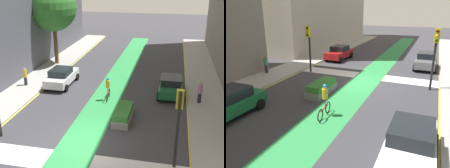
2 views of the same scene
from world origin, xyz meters
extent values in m
plane|color=#38383D|center=(0.00, 0.00, 0.00)|extent=(120.00, 120.00, 0.00)
cube|color=#2D8C47|center=(-0.35, 0.00, 0.00)|extent=(2.40, 60.00, 0.01)
cube|color=silver|center=(0.00, -2.00, 0.00)|extent=(12.00, 1.80, 0.01)
cube|color=#9E9E99|center=(7.50, 0.00, 0.07)|extent=(3.00, 60.00, 0.15)
cube|color=yellow|center=(6.00, 0.00, 0.01)|extent=(0.16, 60.00, 0.01)
cylinder|color=black|center=(5.12, -1.22, 2.10)|extent=(0.16, 0.16, 4.20)
cube|color=gold|center=(5.12, -1.02, 3.72)|extent=(0.35, 0.28, 0.95)
sphere|color=#3F0A0A|center=(5.12, -0.88, 4.02)|extent=(0.20, 0.20, 0.20)
sphere|color=yellow|center=(5.12, -0.88, 3.72)|extent=(0.20, 0.20, 0.20)
sphere|color=#0C3814|center=(5.12, -0.88, 3.42)|extent=(0.20, 0.20, 0.20)
cube|color=silver|center=(-4.85, 8.69, 0.67)|extent=(1.81, 4.20, 0.70)
cube|color=black|center=(-4.85, 8.49, 1.29)|extent=(1.60, 2.00, 0.55)
cylinder|color=black|center=(-5.76, 10.16, 0.32)|extent=(0.22, 0.64, 0.64)
cylinder|color=black|center=(-3.96, 10.16, 0.32)|extent=(0.22, 0.64, 0.64)
cylinder|color=black|center=(-5.75, 7.22, 0.32)|extent=(0.22, 0.64, 0.64)
cylinder|color=black|center=(-3.95, 7.22, 0.32)|extent=(0.22, 0.64, 0.64)
cube|color=#196033|center=(4.66, 8.55, 0.67)|extent=(1.82, 4.21, 0.70)
cube|color=black|center=(4.66, 8.35, 1.29)|extent=(1.61, 2.01, 0.55)
cylinder|color=black|center=(3.77, 10.02, 0.32)|extent=(0.22, 0.64, 0.64)
cylinder|color=black|center=(5.57, 10.01, 0.32)|extent=(0.22, 0.64, 0.64)
cylinder|color=black|center=(3.75, 7.08, 0.32)|extent=(0.22, 0.64, 0.64)
cylinder|color=black|center=(5.55, 7.07, 0.32)|extent=(0.22, 0.64, 0.64)
torus|color=black|center=(-0.18, 7.01, 0.34)|extent=(0.10, 0.68, 0.68)
torus|color=black|center=(-0.11, 5.96, 0.34)|extent=(0.10, 0.68, 0.68)
cylinder|color=red|center=(-0.14, 6.48, 0.52)|extent=(0.12, 0.95, 0.06)
cylinder|color=red|center=(-0.13, 6.33, 0.79)|extent=(0.05, 0.05, 0.50)
cylinder|color=gold|center=(-0.13, 6.33, 1.31)|extent=(0.32, 0.32, 0.55)
sphere|color=beige|center=(-0.13, 6.33, 1.70)|extent=(0.22, 0.22, 0.22)
sphere|color=#268CCC|center=(-0.13, 6.33, 1.74)|extent=(0.23, 0.23, 0.23)
cylinder|color=#262638|center=(6.83, 6.98, 0.54)|extent=(0.28, 0.28, 0.77)
cylinder|color=#BF72A5|center=(6.83, 6.98, 1.27)|extent=(0.34, 0.34, 0.69)
sphere|color=tan|center=(6.83, 6.98, 1.72)|extent=(0.22, 0.22, 0.22)
cylinder|color=#262638|center=(-7.82, 7.61, 0.51)|extent=(0.28, 0.28, 0.73)
cylinder|color=gold|center=(-7.82, 7.61, 1.20)|extent=(0.34, 0.34, 0.65)
sphere|color=tan|center=(-7.82, 7.61, 1.63)|extent=(0.21, 0.21, 0.21)
cylinder|color=brown|center=(-7.75, 14.50, 2.26)|extent=(0.36, 0.36, 4.21)
sphere|color=#2D6B28|center=(-7.75, 14.50, 6.07)|extent=(4.87, 4.87, 4.87)
cylinder|color=brown|center=(-7.67, 14.44, 2.30)|extent=(0.36, 0.36, 4.30)
sphere|color=#387F33|center=(-7.67, 14.44, 5.70)|extent=(3.58, 3.58, 3.58)
cube|color=slate|center=(1.65, 3.31, 0.23)|extent=(1.11, 2.97, 0.45)
cube|color=#33722D|center=(1.65, 3.31, 0.65)|extent=(1.00, 2.67, 0.40)
camera|label=1|loc=(4.63, -14.14, 9.37)|focal=46.68mm
camera|label=2|loc=(-5.20, 16.38, 5.68)|focal=35.97mm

